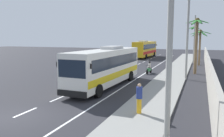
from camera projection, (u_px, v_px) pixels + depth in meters
The scene contains 14 objects.
ground_plane at pixel (16, 116), 13.45m from camera, with size 160.00×160.00×0.00m, color #28282D.
sidewalk_kerb at pixel (162, 89), 20.27m from camera, with size 3.20×90.00×0.14m, color gray.
lane_markings at pixel (126, 77), 26.50m from camera, with size 3.44×71.29×0.01m.
boundary_wall at pixel (209, 72), 22.47m from camera, with size 0.24×60.00×2.40m, color #9E998E.
coach_bus_foreground at pixel (106, 66), 21.48m from camera, with size 3.21×11.68×3.69m.
coach_bus_far_lane at pixel (145, 49), 51.96m from camera, with size 3.25×11.43×3.82m.
motorcycle_beside_bus at pixel (149, 69), 29.21m from camera, with size 0.56×1.96×1.54m.
pedestrian_near_kerb at pixel (139, 98), 13.49m from camera, with size 0.36×0.36×1.77m.
utility_pole_nearest at pixel (170, 30), 9.00m from camera, with size 2.05×0.24×9.23m.
utility_pole_mid at pixel (188, 33), 24.50m from camera, with size 2.13×0.24×9.55m.
utility_pole_far at pixel (194, 38), 39.93m from camera, with size 2.35×0.24×8.23m.
palm_nearest at pixel (195, 35), 43.09m from camera, with size 2.82×2.74×6.71m.
palm_second at pixel (196, 37), 28.43m from camera, with size 2.78×2.65×6.88m.
palm_third at pixel (200, 40), 37.14m from camera, with size 3.27×3.17×5.75m.
Camera 1 is at (9.83, -10.10, 4.55)m, focal length 37.31 mm.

